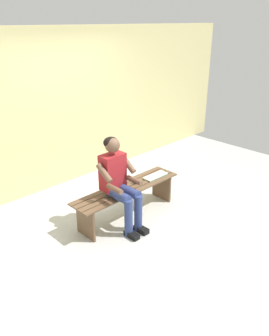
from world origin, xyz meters
TOP-DOWN VIEW (x-y plane):
  - ground_plane at (1.17, 1.00)m, footprint 10.00×7.00m
  - brick_wall at (0.50, -1.71)m, footprint 9.50×0.24m
  - bench_near at (0.00, -0.00)m, footprint 1.75×0.42m
  - person_seated at (0.25, 0.10)m, footprint 0.50×0.69m
  - apple at (-0.18, -0.01)m, footprint 0.08×0.08m
  - book_open at (-0.56, 0.04)m, footprint 0.41×0.16m

SIDE VIEW (x-z plane):
  - ground_plane at x=1.17m, z-range -0.04..0.00m
  - bench_near at x=0.00m, z-range 0.12..0.58m
  - book_open at x=-0.56m, z-range 0.46..0.49m
  - apple at x=-0.18m, z-range 0.46..0.54m
  - person_seated at x=0.25m, z-range 0.07..1.33m
  - brick_wall at x=0.50m, z-range 0.00..2.59m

